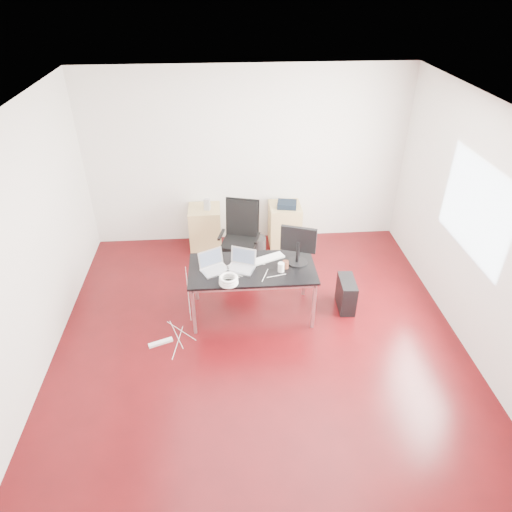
{
  "coord_description": "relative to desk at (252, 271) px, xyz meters",
  "views": [
    {
      "loc": [
        -0.36,
        -4.28,
        3.99
      ],
      "look_at": [
        0.0,
        0.55,
        0.85
      ],
      "focal_mm": 32.0,
      "sensor_mm": 36.0,
      "label": 1
    }
  ],
  "objects": [
    {
      "name": "desk",
      "position": [
        0.0,
        0.0,
        0.0
      ],
      "size": [
        1.6,
        0.8,
        0.73
      ],
      "color": "black",
      "rests_on": "ground"
    },
    {
      "name": "cup_brown",
      "position": [
        0.42,
        -0.03,
        0.1
      ],
      "size": [
        0.09,
        0.09,
        0.1
      ],
      "primitive_type": "cylinder",
      "rotation": [
        0.0,
        0.0,
        0.17
      ],
      "color": "brown",
      "rests_on": "desk"
    },
    {
      "name": "navy_garment",
      "position": [
        0.67,
        1.71,
        0.07
      ],
      "size": [
        0.34,
        0.29,
        0.09
      ],
      "primitive_type": "cube",
      "rotation": [
        0.0,
        0.0,
        -0.19
      ],
      "color": "black",
      "rests_on": "filing_cabinet_right"
    },
    {
      "name": "power_strip",
      "position": [
        -1.18,
        -0.51,
        -0.66
      ],
      "size": [
        0.3,
        0.16,
        0.04
      ],
      "primitive_type": "cube",
      "rotation": [
        0.0,
        0.0,
        0.37
      ],
      "color": "white",
      "rests_on": "ground"
    },
    {
      "name": "keyboard",
      "position": [
        0.22,
        0.18,
        0.06
      ],
      "size": [
        0.46,
        0.31,
        0.02
      ],
      "primitive_type": "cube",
      "rotation": [
        0.0,
        0.0,
        0.42
      ],
      "color": "white",
      "rests_on": "desk"
    },
    {
      "name": "pc_tower",
      "position": [
        1.27,
        0.03,
        -0.46
      ],
      "size": [
        0.22,
        0.46,
        0.44
      ],
      "primitive_type": "cube",
      "rotation": [
        0.0,
        0.0,
        -0.05
      ],
      "color": "black",
      "rests_on": "ground"
    },
    {
      "name": "monitor",
      "position": [
        0.59,
        0.09,
        0.34
      ],
      "size": [
        0.44,
        0.26,
        0.51
      ],
      "rotation": [
        0.0,
        0.0,
        -0.34
      ],
      "color": "black",
      "rests_on": "desk"
    },
    {
      "name": "wastebasket",
      "position": [
        0.2,
        1.5,
        -0.54
      ],
      "size": [
        0.31,
        0.31,
        0.28
      ],
      "primitive_type": "cylinder",
      "rotation": [
        0.0,
        0.0,
        0.4
      ],
      "color": "black",
      "rests_on": "ground"
    },
    {
      "name": "laptop_left",
      "position": [
        -0.49,
        0.0,
        0.11
      ],
      "size": [
        0.41,
        0.38,
        0.23
      ],
      "rotation": [
        0.0,
        0.0,
        0.48
      ],
      "color": "silver",
      "rests_on": "desk"
    },
    {
      "name": "cup_white",
      "position": [
        0.35,
        -0.1,
        0.11
      ],
      "size": [
        0.1,
        0.1,
        0.12
      ],
      "primitive_type": "cylinder",
      "rotation": [
        0.0,
        0.0,
        0.23
      ],
      "color": "white",
      "rests_on": "desk"
    },
    {
      "name": "room_shell",
      "position": [
        0.09,
        -0.46,
        0.73
      ],
      "size": [
        5.0,
        5.0,
        5.0
      ],
      "color": "#3A0609",
      "rests_on": "ground"
    },
    {
      "name": "speaker",
      "position": [
        -0.59,
        1.72,
        0.11
      ],
      "size": [
        0.11,
        0.1,
        0.18
      ],
      "primitive_type": "cube",
      "rotation": [
        0.0,
        0.0,
        -0.23
      ],
      "color": "#9E9E9E",
      "rests_on": "filing_cabinet_left"
    },
    {
      "name": "office_chair",
      "position": [
        -0.1,
        1.07,
        -0.07
      ],
      "size": [
        0.58,
        0.6,
        1.08
      ],
      "rotation": [
        0.0,
        0.0,
        -0.26
      ],
      "color": "black",
      "rests_on": "ground"
    },
    {
      "name": "filing_cabinet_right",
      "position": [
        0.65,
        1.76,
        -0.33
      ],
      "size": [
        0.5,
        0.5,
        0.7
      ],
      "primitive_type": "cube",
      "color": "tan",
      "rests_on": "ground"
    },
    {
      "name": "power_adapter",
      "position": [
        -0.23,
        -0.22,
        0.07
      ],
      "size": [
        0.08,
        0.08,
        0.03
      ],
      "primitive_type": "cube",
      "rotation": [
        0.0,
        0.0,
        -0.16
      ],
      "color": "white",
      "rests_on": "desk"
    },
    {
      "name": "filing_cabinet_left",
      "position": [
        -0.65,
        1.76,
        -0.33
      ],
      "size": [
        0.5,
        0.5,
        0.7
      ],
      "primitive_type": "cube",
      "color": "tan",
      "rests_on": "ground"
    },
    {
      "name": "laptop_right",
      "position": [
        -0.13,
        0.02,
        0.11
      ],
      "size": [
        0.4,
        0.36,
        0.23
      ],
      "rotation": [
        0.0,
        0.0,
        -0.39
      ],
      "color": "silver",
      "rests_on": "desk"
    },
    {
      "name": "cable_coil",
      "position": [
        -0.3,
        -0.32,
        0.11
      ],
      "size": [
        0.24,
        0.24,
        0.11
      ],
      "rotation": [
        0.0,
        0.0,
        0.03
      ],
      "color": "white",
      "rests_on": "desk"
    }
  ]
}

